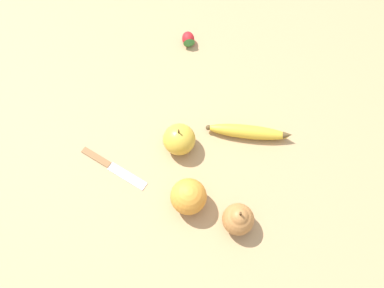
# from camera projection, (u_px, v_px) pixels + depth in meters

# --- Properties ---
(ground_plane) EXTENTS (3.00, 3.00, 0.00)m
(ground_plane) POSITION_uv_depth(u_px,v_px,m) (215.00, 139.00, 0.96)
(ground_plane) COLOR tan
(banana) EXTENTS (0.10, 0.21, 0.04)m
(banana) POSITION_uv_depth(u_px,v_px,m) (249.00, 132.00, 0.95)
(banana) COLOR gold
(banana) RESTS_ON ground_plane
(orange) EXTENTS (0.08, 0.08, 0.08)m
(orange) POSITION_uv_depth(u_px,v_px,m) (188.00, 196.00, 0.85)
(orange) COLOR orange
(orange) RESTS_ON ground_plane
(pear) EXTENTS (0.07, 0.07, 0.09)m
(pear) POSITION_uv_depth(u_px,v_px,m) (238.00, 219.00, 0.83)
(pear) COLOR #B2753D
(pear) RESTS_ON ground_plane
(strawberry) EXTENTS (0.06, 0.06, 0.04)m
(strawberry) POSITION_uv_depth(u_px,v_px,m) (188.00, 40.00, 1.07)
(strawberry) COLOR red
(strawberry) RESTS_ON ground_plane
(apple) EXTENTS (0.08, 0.08, 0.09)m
(apple) POSITION_uv_depth(u_px,v_px,m) (179.00, 139.00, 0.92)
(apple) COLOR gold
(apple) RESTS_ON ground_plane
(paring_knife) EXTENTS (0.04, 0.19, 0.01)m
(paring_knife) POSITION_uv_depth(u_px,v_px,m) (111.00, 166.00, 0.92)
(paring_knife) COLOR silver
(paring_knife) RESTS_ON ground_plane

